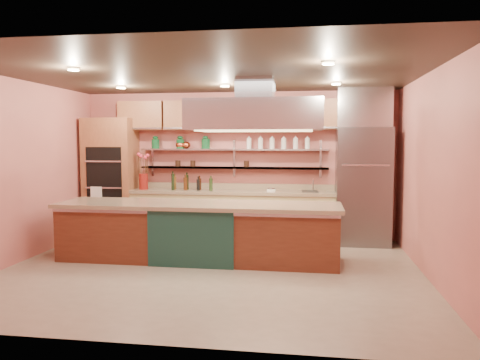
% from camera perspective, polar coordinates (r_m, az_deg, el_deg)
% --- Properties ---
extents(floor, '(6.00, 5.00, 0.02)m').
position_cam_1_polar(floor, '(6.88, -3.62, -11.03)').
color(floor, gray).
rests_on(floor, ground).
extents(ceiling, '(6.00, 5.00, 0.02)m').
position_cam_1_polar(ceiling, '(6.69, -3.75, 12.82)').
color(ceiling, black).
rests_on(ceiling, wall_back).
extents(wall_back, '(6.00, 0.04, 2.80)m').
position_cam_1_polar(wall_back, '(9.09, -0.36, 1.86)').
color(wall_back, '#BE6359').
rests_on(wall_back, floor).
extents(wall_front, '(6.00, 0.04, 2.80)m').
position_cam_1_polar(wall_front, '(4.24, -10.84, -1.58)').
color(wall_front, '#BE6359').
rests_on(wall_front, floor).
extents(wall_left, '(0.04, 5.00, 2.80)m').
position_cam_1_polar(wall_left, '(7.84, -25.66, 0.92)').
color(wall_left, '#BE6359').
rests_on(wall_left, floor).
extents(wall_right, '(0.04, 5.00, 2.80)m').
position_cam_1_polar(wall_right, '(6.68, 22.34, 0.45)').
color(wall_right, '#BE6359').
rests_on(wall_right, floor).
extents(oven_stack, '(0.95, 0.64, 2.30)m').
position_cam_1_polar(oven_stack, '(9.50, -15.43, 0.30)').
color(oven_stack, '#945535').
rests_on(oven_stack, floor).
extents(refrigerator, '(0.95, 0.72, 2.10)m').
position_cam_1_polar(refrigerator, '(8.70, 14.74, -0.74)').
color(refrigerator, slate).
rests_on(refrigerator, floor).
extents(back_counter, '(3.84, 0.64, 0.93)m').
position_cam_1_polar(back_counter, '(8.90, -0.97, -4.26)').
color(back_counter, tan).
rests_on(back_counter, floor).
extents(wall_shelf_lower, '(3.60, 0.26, 0.03)m').
position_cam_1_polar(wall_shelf_lower, '(8.97, -0.80, 1.50)').
color(wall_shelf_lower, '#AAACB1').
rests_on(wall_shelf_lower, wall_back).
extents(wall_shelf_upper, '(3.60, 0.26, 0.03)m').
position_cam_1_polar(wall_shelf_upper, '(8.96, -0.80, 3.74)').
color(wall_shelf_upper, '#AAACB1').
rests_on(wall_shelf_upper, wall_back).
extents(upper_cabinets, '(4.60, 0.36, 0.55)m').
position_cam_1_polar(upper_cabinets, '(8.92, -0.54, 7.91)').
color(upper_cabinets, '#945535').
rests_on(upper_cabinets, wall_back).
extents(range_hood, '(2.00, 1.00, 0.45)m').
position_cam_1_polar(range_hood, '(7.09, 1.91, 7.91)').
color(range_hood, '#AAACB1').
rests_on(range_hood, ceiling).
extents(ceiling_downlights, '(4.00, 2.80, 0.02)m').
position_cam_1_polar(ceiling_downlights, '(6.88, -3.39, 12.35)').
color(ceiling_downlights, '#FFE5A5').
rests_on(ceiling_downlights, ceiling).
extents(island, '(4.31, 0.95, 0.90)m').
position_cam_1_polar(island, '(7.37, -5.14, -6.29)').
color(island, '#5E2C1B').
rests_on(island, floor).
extents(flower_vase, '(0.20, 0.20, 0.31)m').
position_cam_1_polar(flower_vase, '(9.22, -11.68, -0.17)').
color(flower_vase, maroon).
rests_on(flower_vase, back_counter).
extents(oil_bottle_cluster, '(0.89, 0.43, 0.28)m').
position_cam_1_polar(oil_bottle_cluster, '(8.93, -5.82, -0.35)').
color(oil_bottle_cluster, black).
rests_on(oil_bottle_cluster, back_counter).
extents(kitchen_scale, '(0.18, 0.16, 0.09)m').
position_cam_1_polar(kitchen_scale, '(8.70, 3.83, -1.11)').
color(kitchen_scale, silver).
rests_on(kitchen_scale, back_counter).
extents(bar_faucet, '(0.04, 0.04, 0.23)m').
position_cam_1_polar(bar_faucet, '(8.76, 8.89, -0.62)').
color(bar_faucet, silver).
rests_on(bar_faucet, back_counter).
extents(copper_kettle, '(0.19, 0.19, 0.14)m').
position_cam_1_polar(copper_kettle, '(9.16, -6.59, 4.25)').
color(copper_kettle, '#B24B29').
rests_on(copper_kettle, wall_shelf_upper).
extents(green_canister, '(0.19, 0.19, 0.19)m').
position_cam_1_polar(green_canister, '(9.06, -4.18, 4.43)').
color(green_canister, '#0E4520').
rests_on(green_canister, wall_shelf_upper).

